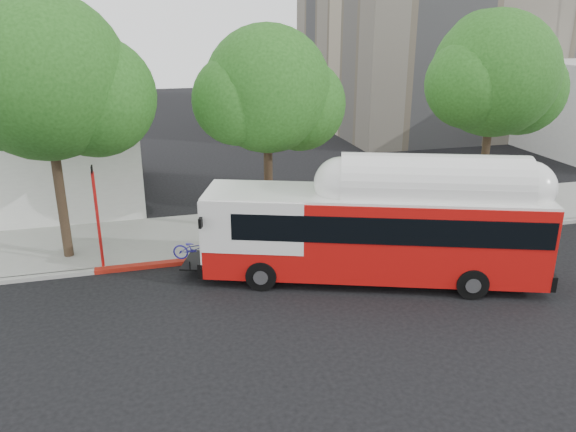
# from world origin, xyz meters

# --- Properties ---
(ground) EXTENTS (120.00, 120.00, 0.00)m
(ground) POSITION_xyz_m (0.00, 0.00, 0.00)
(ground) COLOR black
(ground) RESTS_ON ground
(sidewalk) EXTENTS (60.00, 5.00, 0.15)m
(sidewalk) POSITION_xyz_m (0.00, 6.50, 0.07)
(sidewalk) COLOR gray
(sidewalk) RESTS_ON ground
(curb_strip) EXTENTS (60.00, 0.30, 0.15)m
(curb_strip) POSITION_xyz_m (0.00, 3.90, 0.07)
(curb_strip) COLOR gray
(curb_strip) RESTS_ON ground
(red_curb_segment) EXTENTS (10.00, 0.32, 0.16)m
(red_curb_segment) POSITION_xyz_m (-3.00, 3.90, 0.08)
(red_curb_segment) COLOR #9D1C11
(red_curb_segment) RESTS_ON ground
(street_tree_left) EXTENTS (6.67, 5.80, 9.74)m
(street_tree_left) POSITION_xyz_m (-8.53, 5.56, 6.60)
(street_tree_left) COLOR #2D2116
(street_tree_left) RESTS_ON ground
(street_tree_mid) EXTENTS (5.75, 5.00, 8.62)m
(street_tree_mid) POSITION_xyz_m (-0.59, 6.06, 5.91)
(street_tree_mid) COLOR #2D2116
(street_tree_mid) RESTS_ON ground
(street_tree_right) EXTENTS (6.21, 5.40, 9.18)m
(street_tree_right) POSITION_xyz_m (9.44, 5.86, 6.26)
(street_tree_right) COLOR #2D2116
(street_tree_right) RESTS_ON ground
(transit_bus) EXTENTS (12.35, 6.26, 3.66)m
(transit_bus) POSITION_xyz_m (1.56, 0.84, 1.71)
(transit_bus) COLOR red
(transit_bus) RESTS_ON ground
(signal_pole) EXTENTS (0.11, 0.37, 3.93)m
(signal_pole) POSITION_xyz_m (-7.69, 4.14, 2.02)
(signal_pole) COLOR red
(signal_pole) RESTS_ON ground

